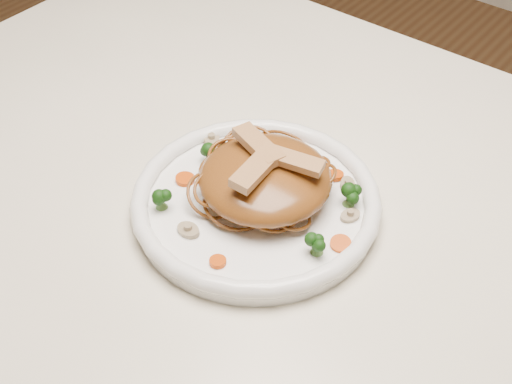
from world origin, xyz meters
The scene contains 19 objects.
table centered at (0.00, 0.00, 0.65)m, with size 1.20×0.80×0.75m.
plate centered at (-0.02, -0.05, 0.76)m, with size 0.28×0.28×0.02m, color white.
noodle_mound centered at (-0.01, -0.03, 0.79)m, with size 0.15×0.15×0.05m, color brown.
chicken_a centered at (0.02, -0.02, 0.83)m, with size 0.06×0.02×0.01m, color tan.
chicken_b centered at (-0.03, -0.02, 0.83)m, with size 0.07×0.02×0.01m, color tan.
chicken_c centered at (-0.01, -0.06, 0.83)m, with size 0.07×0.02×0.01m, color tan.
broccoli_0 centered at (0.07, 0.01, 0.78)m, with size 0.03×0.03×0.03m, color #103B0C, non-canonical shape.
broccoli_1 centered at (-0.10, -0.02, 0.78)m, with size 0.03×0.03×0.03m, color #103B0C, non-canonical shape.
broccoli_2 centered at (-0.09, -0.12, 0.78)m, with size 0.03×0.03×0.03m, color #103B0C, non-canonical shape.
broccoli_3 centered at (0.08, -0.07, 0.78)m, with size 0.03×0.03×0.03m, color #103B0C, non-canonical shape.
carrot_0 centered at (0.03, 0.04, 0.77)m, with size 0.02×0.02×0.01m, color #C84707.
carrot_1 centered at (-0.10, -0.07, 0.77)m, with size 0.02×0.02×0.01m, color #C84707.
carrot_2 centered at (0.10, -0.04, 0.77)m, with size 0.02×0.02×0.01m, color #C84707.
carrot_3 centered at (-0.04, 0.06, 0.77)m, with size 0.02×0.02×0.01m, color #C84707.
carrot_4 centered at (0.01, -0.14, 0.77)m, with size 0.02×0.02×0.01m, color #C84707.
mushroom_0 centered at (-0.04, -0.13, 0.77)m, with size 0.03×0.03×0.01m, color tan.
mushroom_1 centered at (0.08, 0.00, 0.77)m, with size 0.02×0.02×0.01m, color tan.
mushroom_2 centered at (-0.13, 0.00, 0.77)m, with size 0.03×0.03×0.01m, color tan.
mushroom_3 centered at (0.05, 0.04, 0.77)m, with size 0.02×0.02×0.01m, color tan.
Camera 1 is at (0.33, -0.49, 1.31)m, focal length 48.38 mm.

